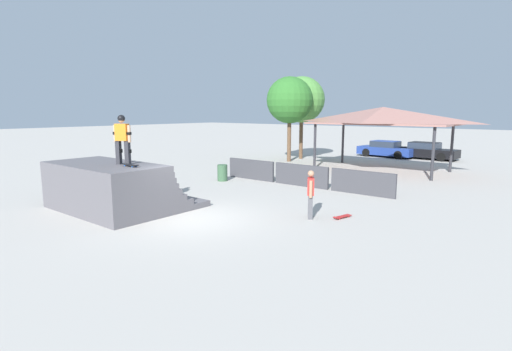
{
  "coord_description": "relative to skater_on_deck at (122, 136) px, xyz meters",
  "views": [
    {
      "loc": [
        9.94,
        -8.78,
        3.62
      ],
      "look_at": [
        -0.38,
        3.95,
        0.96
      ],
      "focal_mm": 28.0,
      "sensor_mm": 36.0,
      "label": 1
    }
  ],
  "objects": [
    {
      "name": "skateboard_on_deck",
      "position": [
        0.72,
        -0.19,
        -0.94
      ],
      "size": [
        0.76,
        0.21,
        0.09
      ],
      "rotation": [
        0.0,
        0.0,
        -0.02
      ],
      "color": "blue",
      "rests_on": "quarter_pipe_ramp"
    },
    {
      "name": "skateboard_on_ground",
      "position": [
        6.46,
        4.16,
        -2.69
      ],
      "size": [
        0.37,
        0.8,
        0.09
      ],
      "rotation": [
        0.0,
        0.0,
        4.49
      ],
      "color": "red",
      "rests_on": "ground"
    },
    {
      "name": "pavilion_shelter",
      "position": [
        3.12,
        15.76,
        0.57
      ],
      "size": [
        8.32,
        4.49,
        3.85
      ],
      "color": "#2D2D33",
      "rests_on": "ground"
    },
    {
      "name": "barrier_fence",
      "position": [
        2.17,
        8.27,
        -2.22
      ],
      "size": [
        9.29,
        0.12,
        1.05
      ],
      "color": "#3D3D42",
      "rests_on": "ground"
    },
    {
      "name": "tree_far_back",
      "position": [
        -3.72,
        15.82,
        1.61
      ],
      "size": [
        3.28,
        3.28,
        6.01
      ],
      "color": "brown",
      "rests_on": "ground"
    },
    {
      "name": "bystander_walking",
      "position": [
        5.59,
        3.52,
        -1.83
      ],
      "size": [
        0.44,
        0.61,
        1.64
      ],
      "rotation": [
        0.0,
        0.0,
        2.13
      ],
      "color": "#4C4C51",
      "rests_on": "ground"
    },
    {
      "name": "parked_car_blue",
      "position": [
        0.67,
        23.0,
        -2.14
      ],
      "size": [
        4.46,
        2.02,
        1.27
      ],
      "rotation": [
        0.0,
        0.0,
        -0.08
      ],
      "color": "navy",
      "rests_on": "ground"
    },
    {
      "name": "skater_on_deck",
      "position": [
        0.0,
        0.0,
        0.0
      ],
      "size": [
        0.74,
        0.44,
        1.74
      ],
      "rotation": [
        0.0,
        0.0,
        0.4
      ],
      "color": "#2D2D33",
      "rests_on": "quarter_pipe_ramp"
    },
    {
      "name": "ground_plane",
      "position": [
        2.55,
        0.84,
        -2.74
      ],
      "size": [
        160.0,
        160.0,
        0.0
      ],
      "primitive_type": "plane",
      "color": "#ADA8A0"
    },
    {
      "name": "tree_beside_pavilion",
      "position": [
        -3.96,
        17.78,
        1.68
      ],
      "size": [
        3.43,
        3.43,
        6.16
      ],
      "color": "brown",
      "rests_on": "ground"
    },
    {
      "name": "parked_car_black",
      "position": [
        3.5,
        23.57,
        -2.14
      ],
      "size": [
        4.61,
        1.9,
        1.27
      ],
      "rotation": [
        0.0,
        0.0,
        -0.06
      ],
      "color": "black",
      "rests_on": "ground"
    },
    {
      "name": "quarter_pipe_ramp",
      "position": [
        -0.72,
        -0.04,
        -1.96
      ],
      "size": [
        4.83,
        4.12,
        1.74
      ],
      "color": "#565459",
      "rests_on": "ground"
    },
    {
      "name": "trash_bin",
      "position": [
        -1.82,
        6.92,
        -2.32
      ],
      "size": [
        0.52,
        0.52,
        0.85
      ],
      "primitive_type": "cylinder",
      "color": "#385B3D",
      "rests_on": "ground"
    }
  ]
}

